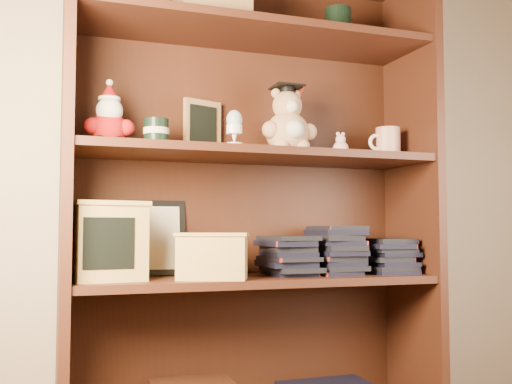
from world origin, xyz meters
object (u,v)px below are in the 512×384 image
grad_teddy_bear (288,127)px  teacher_mug (387,143)px  bookcase (250,205)px  treats_box (106,240)px

grad_teddy_bear → teacher_mug: (0.38, 0.01, -0.04)m
bookcase → grad_teddy_bear: 0.29m
grad_teddy_bear → teacher_mug: 0.38m
teacher_mug → treats_box: (-0.96, -0.00, -0.34)m
grad_teddy_bear → treats_box: (-0.58, 0.01, -0.37)m
bookcase → grad_teddy_bear: size_ratio=6.90×
bookcase → treats_box: size_ratio=6.60×
grad_teddy_bear → treats_box: grad_teddy_bear is taller
teacher_mug → treats_box: teacher_mug is taller
bookcase → treats_box: bearing=-173.7°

